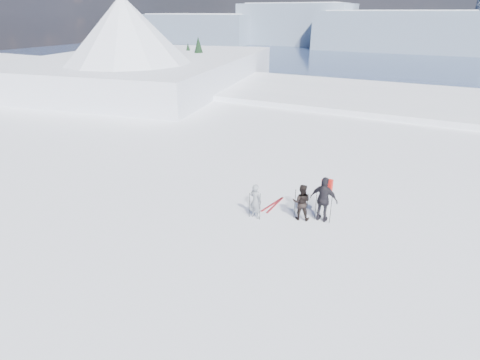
% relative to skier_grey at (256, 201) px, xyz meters
% --- Properties ---
extents(lake_basin, '(820.00, 820.00, 71.62)m').
position_rel_skier_grey_xyz_m(lake_basin, '(1.70, 26.59, -7.26)').
color(lake_basin, white).
rests_on(lake_basin, ground).
extents(far_mountain_range, '(770.00, 110.00, 53.00)m').
position_rel_skier_grey_xyz_m(far_mountain_range, '(31.30, 451.38, -7.96)').
color(far_mountain_range, slate).
rests_on(far_mountain_range, ground).
extents(near_ridge, '(31.37, 35.68, 25.62)m').
position_rel_skier_grey_xyz_m(near_ridge, '(-24.86, 25.94, -4.25)').
color(near_ridge, white).
rests_on(near_ridge, ground).
extents(skier_grey, '(0.62, 0.47, 1.53)m').
position_rel_skier_grey_xyz_m(skier_grey, '(0.00, 0.00, 0.00)').
color(skier_grey, gray).
rests_on(skier_grey, ground).
extents(skier_dark, '(0.88, 0.76, 1.57)m').
position_rel_skier_grey_xyz_m(skier_dark, '(1.75, 0.73, 0.02)').
color(skier_dark, black).
rests_on(skier_dark, ground).
extents(skier_pack, '(1.17, 0.54, 1.95)m').
position_rel_skier_grey_xyz_m(skier_pack, '(2.59, 1.01, 0.21)').
color(skier_pack, black).
rests_on(skier_pack, ground).
extents(backpack, '(0.43, 0.26, 0.54)m').
position_rel_skier_grey_xyz_m(backpack, '(2.61, 1.26, 1.46)').
color(backpack, red).
rests_on(backpack, skier_pack).
extents(ski_poles, '(3.18, 1.09, 1.34)m').
position_rel_skier_grey_xyz_m(ski_poles, '(1.51, 0.52, -0.14)').
color(ski_poles, black).
rests_on(ski_poles, ground).
extents(skis_loose, '(0.45, 1.70, 0.03)m').
position_rel_skier_grey_xyz_m(skis_loose, '(0.29, 1.36, -0.75)').
color(skis_loose, black).
rests_on(skis_loose, ground).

